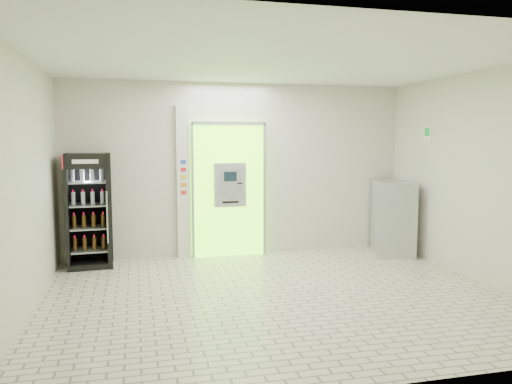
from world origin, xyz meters
name	(u,v)px	position (x,y,z in m)	size (l,w,h in m)	color
ground	(278,296)	(0.00, 0.00, 0.00)	(6.00, 6.00, 0.00)	beige
room_shell	(279,154)	(0.00, 0.00, 1.84)	(6.00, 6.00, 6.00)	beige
atm_assembly	(229,189)	(-0.20, 2.41, 1.17)	(1.30, 0.24, 2.33)	#77FF15
pillar	(183,182)	(-0.98, 2.45, 1.30)	(0.22, 0.11, 2.60)	silver
beverage_cooler	(89,213)	(-2.50, 2.20, 0.87)	(0.72, 0.67, 1.81)	black
steel_cabinet	(393,217)	(2.67, 1.90, 0.65)	(0.94, 1.12, 1.29)	#A7A9AE
exit_sign	(428,134)	(2.99, 1.40, 2.12)	(0.02, 0.22, 0.26)	white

